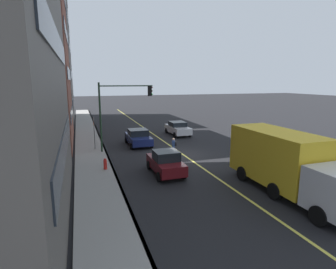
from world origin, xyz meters
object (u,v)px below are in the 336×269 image
at_px(fire_hydrant, 105,165).
at_px(car_maroon, 166,163).
at_px(car_white, 178,128).
at_px(car_navy, 138,137).
at_px(pedestrian_with_backpack, 174,146).
at_px(truck_yellow, 287,162).
at_px(street_sign_post, 94,131).
at_px(traffic_light_mast, 121,105).

bearing_deg(fire_hydrant, car_maroon, -115.38).
bearing_deg(car_maroon, car_white, -23.87).
height_order(car_navy, pedestrian_with_backpack, pedestrian_with_backpack).
distance_m(truck_yellow, pedestrian_with_backpack, 9.54).
height_order(car_white, street_sign_post, street_sign_post).
bearing_deg(truck_yellow, car_maroon, 46.65).
distance_m(car_white, fire_hydrant, 14.27).
distance_m(car_white, truck_yellow, 17.70).
height_order(traffic_light_mast, fire_hydrant, traffic_light_mast).
relative_size(car_navy, car_white, 0.98).
xyz_separation_m(car_navy, street_sign_post, (-0.73, 4.18, 1.00)).
bearing_deg(street_sign_post, car_white, -65.46).
height_order(car_navy, truck_yellow, truck_yellow).
bearing_deg(car_maroon, pedestrian_with_backpack, -27.03).
xyz_separation_m(truck_yellow, fire_hydrant, (6.93, 9.25, -1.31)).
bearing_deg(car_navy, truck_yellow, -158.95).
height_order(car_maroon, pedestrian_with_backpack, car_maroon).
height_order(truck_yellow, pedestrian_with_backpack, truck_yellow).
bearing_deg(fire_hydrant, pedestrian_with_backpack, -71.73).
relative_size(pedestrian_with_backpack, traffic_light_mast, 0.26).
bearing_deg(fire_hydrant, traffic_light_mast, -21.21).
bearing_deg(car_maroon, car_navy, -0.24).
relative_size(car_maroon, traffic_light_mast, 0.63).
relative_size(car_white, truck_yellow, 0.53).
xyz_separation_m(car_maroon, pedestrian_with_backpack, (3.71, -1.89, 0.14)).
bearing_deg(traffic_light_mast, fire_hydrant, 158.79).
distance_m(car_maroon, pedestrian_with_backpack, 4.17).
height_order(street_sign_post, fire_hydrant, street_sign_post).
relative_size(truck_yellow, fire_hydrant, 8.96).
bearing_deg(pedestrian_with_backpack, fire_hydrant, 108.27).
bearing_deg(pedestrian_with_backpack, street_sign_post, 53.81).
distance_m(car_white, traffic_light_mast, 9.98).
bearing_deg(car_maroon, traffic_light_mast, 15.40).
bearing_deg(pedestrian_with_backpack, traffic_light_mast, 50.31).
bearing_deg(car_maroon, fire_hydrant, 64.62).
bearing_deg(car_navy, pedestrian_with_backpack, -160.17).
distance_m(car_navy, car_white, 6.64).
distance_m(car_navy, car_maroon, 8.86).
xyz_separation_m(pedestrian_with_backpack, street_sign_post, (4.42, 6.04, 0.85)).
distance_m(car_white, car_maroon, 13.73).
xyz_separation_m(truck_yellow, street_sign_post, (13.24, 9.56, 0.01)).
distance_m(street_sign_post, fire_hydrant, 6.45).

